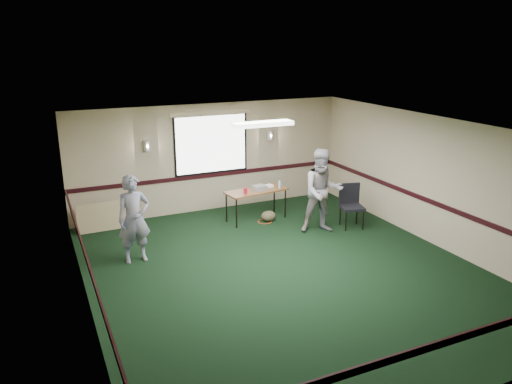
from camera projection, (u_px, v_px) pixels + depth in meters
name	position (u px, v px, depth m)	size (l,w,h in m)	color
ground	(285.00, 271.00, 9.39)	(8.00, 8.00, 0.00)	black
room_shell	(240.00, 165.00, 10.77)	(8.00, 8.02, 8.00)	tan
folding_table	(256.00, 192.00, 11.89)	(1.56, 0.79, 0.75)	brown
projector	(259.00, 188.00, 11.87)	(0.32, 0.26, 0.11)	#94959C
game_console	(268.00, 186.00, 12.10)	(0.21, 0.17, 0.05)	white
red_cup	(245.00, 191.00, 11.59)	(0.09, 0.09, 0.13)	#B60C27
water_bottle	(279.00, 184.00, 11.99)	(0.06, 0.06, 0.19)	#98CBF9
duffel_bag	(268.00, 216.00, 11.94)	(0.36, 0.27, 0.26)	#3F3624
cable_coil	(265.00, 222.00, 11.93)	(0.34, 0.34, 0.02)	#C03E18
folded_table	(106.00, 216.00, 11.35)	(1.28, 0.05, 0.66)	tan
conference_chair	(351.00, 202.00, 11.52)	(0.60, 0.62, 1.00)	black
person_left	(134.00, 219.00, 9.60)	(0.63, 0.42, 1.74)	#415290
person_right	(322.00, 191.00, 11.08)	(0.92, 0.72, 1.90)	#6B86A7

